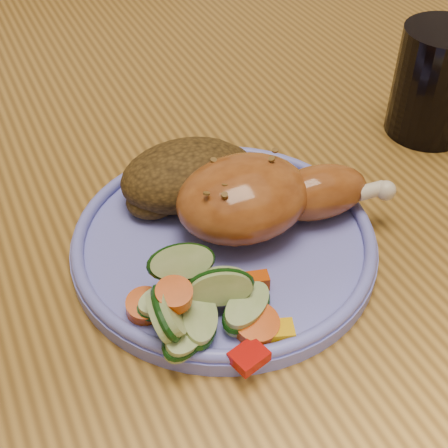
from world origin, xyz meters
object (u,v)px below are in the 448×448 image
object	(u,v)px
dining_table	(269,214)
drinking_glass	(436,83)
chair_far	(108,86)
plate	(224,244)

from	to	relation	value
dining_table	drinking_glass	xyz separation A→B (m)	(0.15, -0.04, 0.14)
dining_table	drinking_glass	distance (m)	0.21
chair_far	plate	distance (m)	0.78
dining_table	chair_far	world-z (taller)	chair_far
chair_far	plate	world-z (taller)	chair_far
chair_far	drinking_glass	xyz separation A→B (m)	(0.15, -0.66, 0.31)
dining_table	chair_far	size ratio (longest dim) A/B	1.54
drinking_glass	dining_table	bearing A→B (deg)	166.92
dining_table	plate	bearing A→B (deg)	-134.50
plate	drinking_glass	world-z (taller)	drinking_glass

